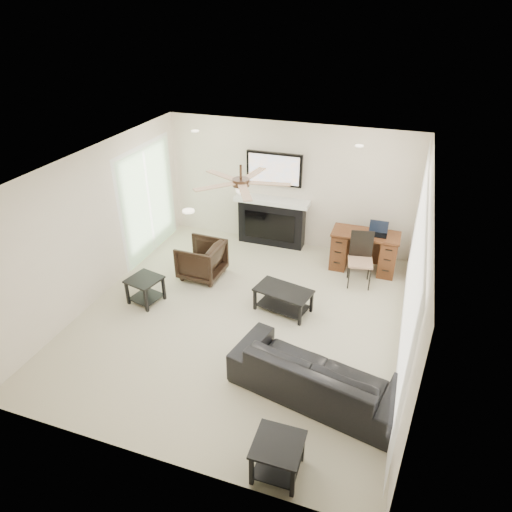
{
  "coord_description": "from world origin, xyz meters",
  "views": [
    {
      "loc": [
        2.14,
        -5.52,
        4.48
      ],
      "look_at": [
        0.18,
        0.22,
        1.04
      ],
      "focal_mm": 32.0,
      "sensor_mm": 36.0,
      "label": 1
    }
  ],
  "objects_px": {
    "sofa": "(317,374)",
    "fireplace_unit": "(272,201)",
    "coffee_table": "(283,300)",
    "desk": "(364,251)",
    "armchair": "(202,260)"
  },
  "relations": [
    {
      "from": "coffee_table",
      "to": "fireplace_unit",
      "type": "xyz_separation_m",
      "value": [
        -0.88,
        2.19,
        0.75
      ]
    },
    {
      "from": "sofa",
      "to": "desk",
      "type": "relative_size",
      "value": 1.81
    },
    {
      "from": "sofa",
      "to": "armchair",
      "type": "height_order",
      "value": "armchair"
    },
    {
      "from": "armchair",
      "to": "fireplace_unit",
      "type": "distance_m",
      "value": 1.93
    },
    {
      "from": "coffee_table",
      "to": "sofa",
      "type": "bearing_deg",
      "value": -48.23
    },
    {
      "from": "coffee_table",
      "to": "desk",
      "type": "bearing_deg",
      "value": 71.35
    },
    {
      "from": "armchair",
      "to": "coffee_table",
      "type": "bearing_deg",
      "value": 74.56
    },
    {
      "from": "sofa",
      "to": "fireplace_unit",
      "type": "relative_size",
      "value": 1.16
    },
    {
      "from": "sofa",
      "to": "armchair",
      "type": "relative_size",
      "value": 2.95
    },
    {
      "from": "sofa",
      "to": "fireplace_unit",
      "type": "xyz_separation_m",
      "value": [
        -1.78,
        3.79,
        0.63
      ]
    },
    {
      "from": "sofa",
      "to": "coffee_table",
      "type": "height_order",
      "value": "sofa"
    },
    {
      "from": "sofa",
      "to": "fireplace_unit",
      "type": "bearing_deg",
      "value": -52.79
    },
    {
      "from": "sofa",
      "to": "desk",
      "type": "bearing_deg",
      "value": -80.62
    },
    {
      "from": "armchair",
      "to": "desk",
      "type": "relative_size",
      "value": 0.62
    },
    {
      "from": "sofa",
      "to": "fireplace_unit",
      "type": "height_order",
      "value": "fireplace_unit"
    }
  ]
}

